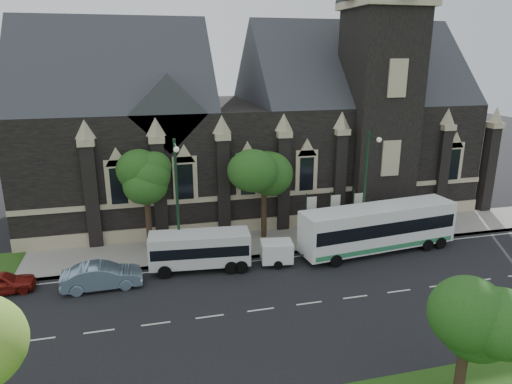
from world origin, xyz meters
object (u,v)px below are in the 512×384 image
object	(u,v)px
street_lamp_mid	(177,196)
sedan	(102,276)
banner_flag_center	(333,211)
car_far_red	(0,283)
tree_park_east	(471,309)
tree_walk_left	(148,176)
banner_flag_left	(309,213)
street_lamp_near	(366,183)
banner_flag_right	(356,209)
shuttle_bus	(200,248)
tree_walk_right	(266,168)
tour_coach	(378,227)
box_trailer	(277,252)

from	to	relation	value
street_lamp_mid	sedan	xyz separation A→B (m)	(-5.11, -2.07, -4.30)
banner_flag_center	car_far_red	distance (m)	23.78
tree_park_east	car_far_red	xyz separation A→B (m)	(-21.40, 15.19, -3.93)
tree_walk_left	banner_flag_left	world-z (taller)	tree_walk_left
tree_walk_left	street_lamp_near	world-z (taller)	street_lamp_near
tree_walk_left	banner_flag_right	distance (m)	16.52
banner_flag_right	shuttle_bus	distance (m)	13.30
tree_walk_right	tour_coach	xyz separation A→B (m)	(7.43, -4.77, -3.88)
banner_flag_left	banner_flag_right	xyz separation A→B (m)	(4.00, 0.00, 0.00)
sedan	banner_flag_center	bearing A→B (deg)	-78.66
tree_walk_left	sedan	bearing A→B (deg)	-120.24
tree_walk_left	shuttle_bus	bearing A→B (deg)	-55.41
tree_park_east	car_far_red	distance (m)	26.53
tree_park_east	street_lamp_mid	size ratio (longest dim) A/B	0.70
sedan	shuttle_bus	bearing A→B (deg)	-81.15
tree_park_east	street_lamp_near	distance (m)	16.86
tree_walk_right	box_trailer	distance (m)	7.04
tree_park_east	banner_flag_left	distance (m)	18.46
shuttle_bus	box_trailer	world-z (taller)	shuttle_bus
shuttle_bus	tree_walk_right	bearing A→B (deg)	42.88
tour_coach	tree_walk_left	bearing A→B (deg)	157.52
tree_walk_right	banner_flag_center	distance (m)	6.36
tree_walk_right	banner_flag_left	bearing A→B (deg)	-29.10
banner_flag_right	tree_walk_right	bearing A→B (deg)	166.40
tree_walk_right	banner_flag_left	distance (m)	4.92
tour_coach	sedan	bearing A→B (deg)	176.34
box_trailer	tree_park_east	bearing A→B (deg)	-68.65
tree_park_east	car_far_red	size ratio (longest dim) A/B	1.55
banner_flag_left	car_far_red	size ratio (longest dim) A/B	0.98
street_lamp_near	tour_coach	distance (m)	3.44
tree_park_east	sedan	world-z (taller)	tree_park_east
banner_flag_center	shuttle_bus	distance (m)	11.36
tour_coach	sedan	size ratio (longest dim) A/B	2.50
banner_flag_center	car_far_red	xyz separation A→B (m)	(-23.51, -3.14, -1.69)
street_lamp_mid	tour_coach	bearing A→B (deg)	-4.48
street_lamp_mid	car_far_red	xyz separation A→B (m)	(-11.23, -1.23, -4.42)
tree_walk_right	shuttle_bus	distance (m)	8.58
street_lamp_near	street_lamp_mid	bearing A→B (deg)	180.00
car_far_red	tour_coach	bearing A→B (deg)	-95.22
banner_flag_left	banner_flag_center	world-z (taller)	same
tree_walk_left	tour_coach	world-z (taller)	tree_walk_left
banner_flag_right	box_trailer	distance (m)	8.49
tree_park_east	tour_coach	world-z (taller)	tree_park_east
tree_park_east	street_lamp_mid	world-z (taller)	street_lamp_mid
sedan	banner_flag_right	bearing A→B (deg)	-79.95
banner_flag_center	sedan	size ratio (longest dim) A/B	0.81
sedan	car_far_red	world-z (taller)	sedan
street_lamp_near	car_far_red	distance (m)	25.64
street_lamp_mid	box_trailer	distance (m)	7.95
street_lamp_mid	sedan	size ratio (longest dim) A/B	1.82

